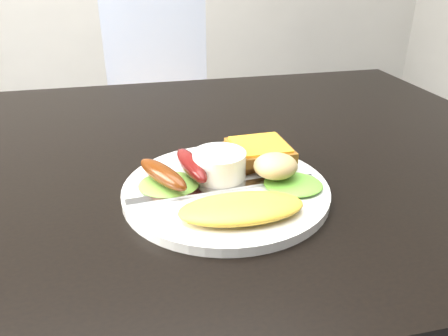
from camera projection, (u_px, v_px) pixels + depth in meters
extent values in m
cube|color=black|center=(163.00, 164.00, 0.67)|extent=(1.20, 0.80, 0.04)
cube|color=#A27C5F|center=(163.00, 106.00, 1.81)|extent=(0.45, 0.45, 0.05)
imported|color=navy|center=(63.00, 88.00, 1.03)|extent=(0.59, 0.45, 1.47)
cylinder|color=white|center=(226.00, 190.00, 0.55)|extent=(0.26, 0.26, 0.01)
ellipsoid|color=#548727|center=(169.00, 184.00, 0.54)|extent=(0.08, 0.08, 0.01)
ellipsoid|color=#519A1C|center=(293.00, 184.00, 0.54)|extent=(0.09, 0.09, 0.01)
ellipsoid|color=#F6AF3F|center=(241.00, 208.00, 0.48)|extent=(0.14, 0.07, 0.02)
ellipsoid|color=#682607|center=(163.00, 174.00, 0.53)|extent=(0.07, 0.10, 0.02)
ellipsoid|color=#5F1615|center=(191.00, 165.00, 0.55)|extent=(0.04, 0.10, 0.02)
cylinder|color=white|center=(219.00, 167.00, 0.55)|extent=(0.08, 0.08, 0.04)
cube|color=brown|center=(240.00, 156.00, 0.61)|extent=(0.11, 0.11, 0.01)
cube|color=olive|center=(260.00, 150.00, 0.59)|extent=(0.08, 0.08, 0.01)
ellipsoid|color=beige|center=(275.00, 166.00, 0.54)|extent=(0.06, 0.05, 0.03)
cube|color=#ADAFB7|center=(199.00, 192.00, 0.53)|extent=(0.18, 0.03, 0.00)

